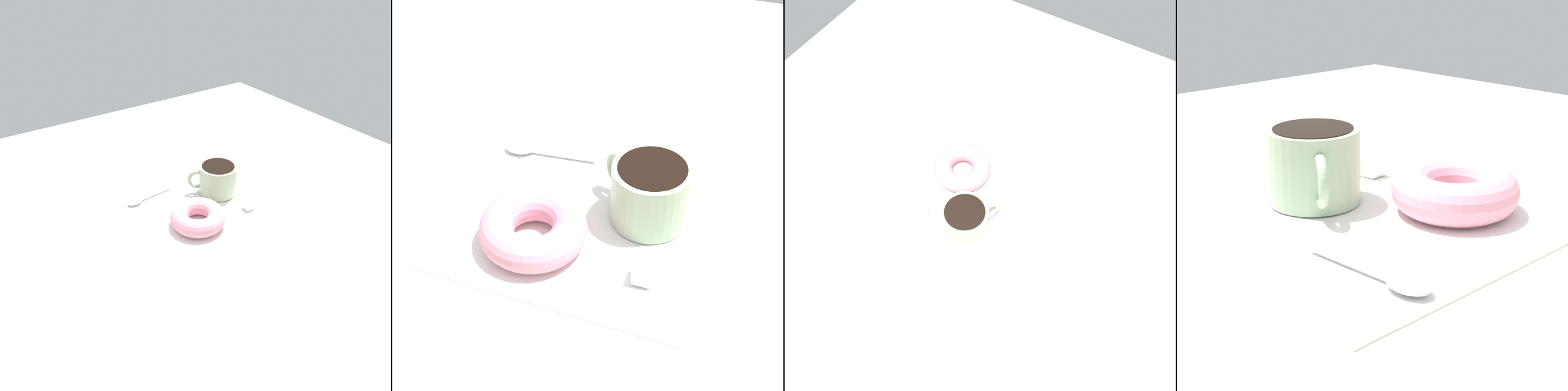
% 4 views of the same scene
% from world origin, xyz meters
% --- Properties ---
extents(ground_plane, '(1.20, 1.20, 0.02)m').
position_xyz_m(ground_plane, '(0.00, 0.00, -0.01)').
color(ground_plane, beige).
extents(napkin, '(0.29, 0.29, 0.00)m').
position_xyz_m(napkin, '(0.02, -0.01, 0.00)').
color(napkin, white).
rests_on(napkin, ground_plane).
extents(coffee_cup, '(0.10, 0.08, 0.07)m').
position_xyz_m(coffee_cup, '(-0.05, -0.02, 0.04)').
color(coffee_cup, '#9EB793').
rests_on(coffee_cup, napkin).
extents(donut, '(0.11, 0.11, 0.04)m').
position_xyz_m(donut, '(0.06, 0.06, 0.02)').
color(donut, pink).
rests_on(donut, napkin).
extents(spoon, '(0.11, 0.03, 0.01)m').
position_xyz_m(spoon, '(0.12, -0.08, 0.01)').
color(spoon, silver).
rests_on(spoon, napkin).
extents(sugar_cube, '(0.02, 0.02, 0.02)m').
position_xyz_m(sugar_cube, '(-0.06, 0.07, 0.01)').
color(sugar_cube, white).
rests_on(sugar_cube, napkin).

